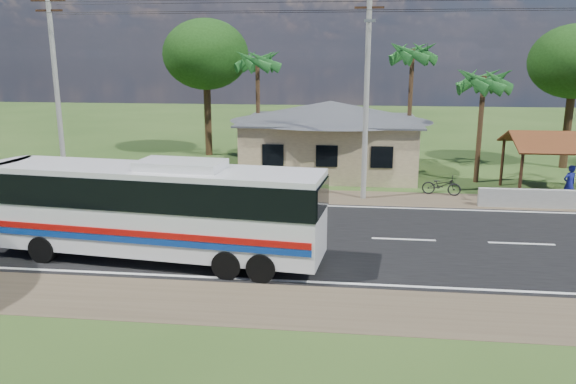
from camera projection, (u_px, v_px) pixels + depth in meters
name	position (u px, v px, depth m)	size (l,w,h in m)	color
ground	(291.00, 236.00, 22.74)	(120.00, 120.00, 0.00)	#274317
road	(291.00, 236.00, 22.74)	(120.00, 16.00, 0.03)	black
house	(330.00, 130.00, 34.54)	(12.40, 10.00, 5.00)	tan
waiting_shed	(560.00, 143.00, 28.85)	(5.20, 4.48, 3.35)	#332012
concrete_barrier	(554.00, 199.00, 26.70)	(7.00, 0.30, 0.90)	#9E9E99
utility_poles	(360.00, 84.00, 27.32)	(32.80, 2.22, 11.00)	#9E9E99
palm_near	(484.00, 81.00, 30.93)	(2.80, 2.80, 6.70)	#47301E
palm_mid	(413.00, 54.00, 35.32)	(2.80, 2.80, 8.20)	#47301E
palm_far	(257.00, 62.00, 37.03)	(2.80, 2.80, 7.70)	#47301E
tree_behind_house	(206.00, 55.00, 39.30)	(6.00, 6.00, 9.61)	#47301E
tree_behind_shed	(575.00, 62.00, 34.80)	(5.60, 5.60, 9.02)	#47301E
coach_bus	(157.00, 204.00, 19.59)	(11.96, 3.75, 3.65)	silver
motorcycle	(441.00, 185.00, 29.23)	(0.69, 1.97, 1.03)	black
person	(569.00, 184.00, 27.70)	(0.69, 0.45, 1.88)	navy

